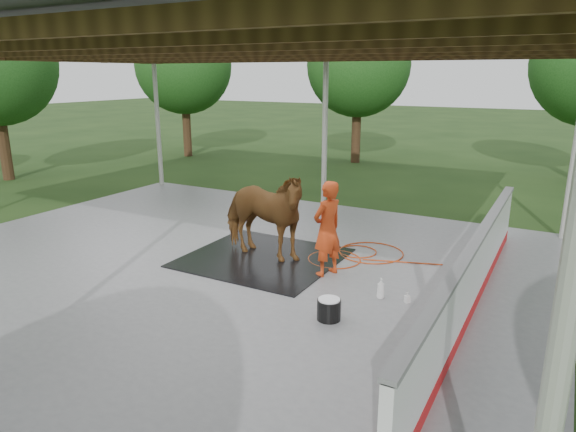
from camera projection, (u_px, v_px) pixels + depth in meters
The scene contains 12 objects.
ground at pixel (219, 262), 9.80m from camera, with size 100.00×100.00×0.00m, color #1E3814.
concrete_slab at pixel (219, 261), 9.79m from camera, with size 12.00×10.00×0.05m, color slate.
pavilion_structure at pixel (210, 44), 8.73m from camera, with size 12.60×10.60×4.05m.
dasher_board at pixel (473, 278), 7.50m from camera, with size 0.16×8.00×1.15m.
tree_belt at pixel (254, 56), 9.40m from camera, with size 28.00×28.00×5.80m.
rubber_mat at pixel (263, 258), 9.87m from camera, with size 2.79×2.62×0.02m, color black.
horse at pixel (262, 214), 9.64m from camera, with size 0.92×2.02×1.71m, color brown.
handler at pixel (327, 229), 8.86m from camera, with size 0.62×0.40×1.69m, color red.
wash_bucket at pixel (329, 309), 7.38m from camera, with size 0.34×0.34×0.32m.
soap_bottle_a at pixel (381, 288), 8.08m from camera, with size 0.13×0.13×0.33m, color silver.
soap_bottle_b at pixel (407, 297), 7.94m from camera, with size 0.08×0.08×0.17m, color #338CD8.
hose_coil at pixel (358, 254), 10.04m from camera, with size 2.40×1.85×0.02m.
Camera 1 is at (5.61, -7.41, 3.48)m, focal length 32.00 mm.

